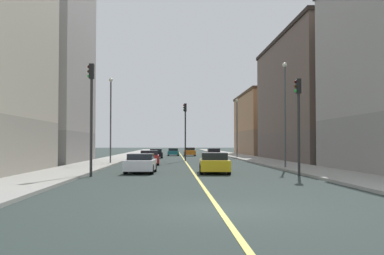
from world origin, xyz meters
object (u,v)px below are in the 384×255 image
Objects in this scene: car_black at (156,153)px; car_white at (141,163)px; building_right_midblock at (44,54)px; car_yellow at (214,163)px; street_lamp_left_far at (237,122)px; building_left_mid at (313,99)px; building_left_far at (266,124)px; traffic_light_right_near at (91,104)px; traffic_light_median_far at (185,124)px; car_maroon at (214,154)px; traffic_light_left_near at (298,113)px; car_teal at (173,152)px; street_lamp_right_near at (111,112)px; street_lamp_left_near at (285,105)px; car_orange at (190,152)px; car_red at (149,158)px.

car_white is (0.18, -31.91, 0.04)m from car_black.
car_yellow is (15.97, -16.80, -10.40)m from building_right_midblock.
building_left_mid is at bearing -53.27° from street_lamp_left_far.
building_left_far is 54.84m from traffic_light_right_near.
car_yellow is at bearing -86.32° from traffic_light_median_far.
car_white is (-7.44, -28.59, 0.01)m from car_maroon.
traffic_light_median_far is at bearing 104.47° from traffic_light_left_near.
car_teal is (13.27, 26.60, -10.48)m from building_right_midblock.
car_white is at bearing 50.12° from traffic_light_right_near.
street_lamp_left_far is (14.52, 18.09, -0.10)m from street_lamp_right_near.
building_right_midblock reaches higher than car_white.
car_white is at bearing -110.92° from building_left_far.
street_lamp_left_far is (13.54, 34.11, 0.53)m from traffic_light_right_near.
street_lamp_right_near is at bearing 149.49° from street_lamp_left_near.
traffic_light_left_near is at bearing -83.70° from car_orange.
street_lamp_right_near is (-21.86, -34.68, -0.34)m from building_left_far.
traffic_light_median_far is 1.62× the size of car_teal.
traffic_light_left_near reaches higher than car_teal.
street_lamp_left_near is at bearing -29.24° from building_right_midblock.
car_black is at bearing 79.49° from street_lamp_right_near.
car_red is (-4.93, 12.33, -0.02)m from car_yellow.
traffic_light_median_far is (-6.24, 24.19, 0.32)m from traffic_light_left_near.
car_yellow is at bearing -81.07° from car_black.
car_white is (-4.90, 0.39, -0.02)m from car_yellow.
car_orange is 0.97× the size of car_maroon.
traffic_light_right_near is 0.84× the size of street_lamp_right_near.
car_maroon is at bearing 72.27° from traffic_light_right_near.
building_right_midblock is at bearing 153.36° from street_lamp_right_near.
car_black is (-18.30, 10.93, -6.44)m from building_left_mid.
car_yellow is (-4.87, 2.90, -3.17)m from traffic_light_left_near.
street_lamp_left_far is at bearing 33.61° from car_maroon.
street_lamp_left_near reaches higher than car_orange.
car_black is 1.15× the size of car_orange.
car_yellow is at bearing -56.67° from street_lamp_right_near.
car_red is 30.20m from car_orange.
car_yellow is (1.37, -21.30, -3.49)m from traffic_light_median_far.
traffic_light_right_near is at bearing -67.11° from building_right_midblock.
car_black is at bearing 54.91° from building_right_midblock.
building_left_far is 4.78× the size of car_red.
car_orange is (-4.97, 45.03, -3.18)m from traffic_light_left_near.
building_left_far is at bearing 23.04° from car_orange.
street_lamp_left_far is at bearing -61.28° from car_orange.
car_maroon is at bearing 144.53° from building_left_mid.
car_teal is (-15.92, 22.02, -6.46)m from building_left_mid.
car_black is at bearing 108.60° from traffic_light_median_far.
car_teal is at bearing 78.91° from street_lamp_right_near.
building_left_far reaches higher than traffic_light_left_near.
building_right_midblock reaches higher than building_left_mid.
car_white is at bearing -130.81° from building_left_mid.
traffic_light_right_near is 1.46× the size of car_black.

